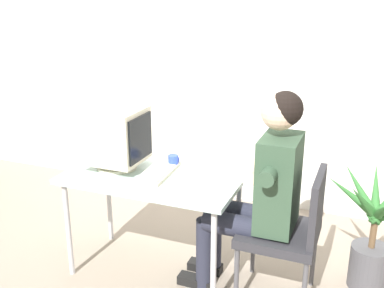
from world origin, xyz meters
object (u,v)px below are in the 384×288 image
desk (153,184)px  crt_monitor (116,136)px  keyboard (158,172)px  person_seated (261,187)px  desk_mug (173,161)px  office_chair (290,228)px  potted_plant (373,232)px

desk → crt_monitor: size_ratio=2.78×
keyboard → person_seated: (0.69, 0.01, 0.00)m
keyboard → desk_mug: desk_mug is taller
crt_monitor → office_chair: size_ratio=0.48×
office_chair → person_seated: person_seated is taller
potted_plant → desk_mug: (-1.33, -0.16, 0.36)m
person_seated → desk: bearing=-177.7°
keyboard → office_chair: 0.92m
desk → keyboard: bearing=43.4°
crt_monitor → desk_mug: bearing=25.3°
crt_monitor → potted_plant: (1.68, 0.32, -0.54)m
desk → keyboard: 0.09m
crt_monitor → keyboard: 0.38m
crt_monitor → desk: bearing=-5.4°
office_chair → desk_mug: size_ratio=10.35×
desk → potted_plant: (1.39, 0.35, -0.25)m
person_seated → office_chair: bearing=0.0°
crt_monitor → person_seated: bearing=0.1°
crt_monitor → person_seated: (1.00, 0.00, -0.21)m
crt_monitor → desk_mug: crt_monitor is taller
desk → crt_monitor: (-0.28, 0.03, 0.29)m
person_seated → desk_mug: (-0.65, 0.16, 0.02)m
person_seated → potted_plant: size_ratio=1.61×
keyboard → potted_plant: 1.44m
crt_monitor → office_chair: (1.19, 0.00, -0.45)m
keyboard → potted_plant: size_ratio=0.50×
office_chair → desk_mug: office_chair is taller
keyboard → desk_mug: bearing=77.1°
keyboard → office_chair: office_chair is taller
office_chair → person_seated: 0.31m
office_chair → keyboard: bearing=-179.7°
desk_mug → office_chair: bearing=-10.8°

